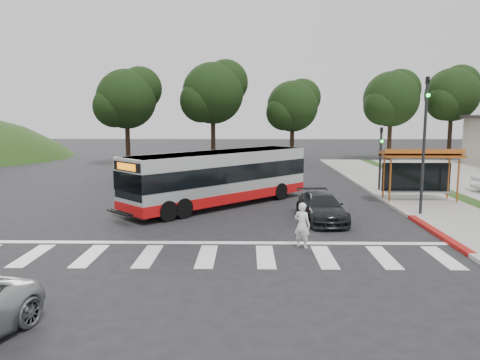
{
  "coord_description": "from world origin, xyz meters",
  "views": [
    {
      "loc": [
        1.37,
        -20.37,
        4.82
      ],
      "look_at": [
        1.02,
        2.3,
        1.6
      ],
      "focal_mm": 35.0,
      "sensor_mm": 36.0,
      "label": 1
    }
  ],
  "objects": [
    {
      "name": "dark_sedan",
      "position": [
        4.74,
        0.4,
        0.62
      ],
      "size": [
        2.09,
        4.41,
        1.24
      ],
      "primitive_type": "imported",
      "rotation": [
        0.0,
        0.0,
        0.08
      ],
      "color": "black",
      "rests_on": "ground"
    },
    {
      "name": "pedestrian",
      "position": [
        3.36,
        -3.86,
        0.83
      ],
      "size": [
        0.73,
        0.66,
        1.66
      ],
      "primitive_type": "imported",
      "rotation": [
        0.0,
        0.0,
        2.58
      ],
      "color": "white",
      "rests_on": "ground"
    },
    {
      "name": "sidewalk_east",
      "position": [
        11.0,
        8.0,
        0.06
      ],
      "size": [
        4.0,
        40.0,
        0.12
      ],
      "primitive_type": "cube",
      "color": "gray",
      "rests_on": "ground"
    },
    {
      "name": "ground",
      "position": [
        0.0,
        0.0,
        0.0
      ],
      "size": [
        140.0,
        140.0,
        0.0
      ],
      "primitive_type": "plane",
      "color": "black",
      "rests_on": "ground"
    },
    {
      "name": "curb_east",
      "position": [
        9.0,
        8.0,
        0.07
      ],
      "size": [
        0.3,
        40.0,
        0.15
      ],
      "primitive_type": "cube",
      "color": "#9E9991",
      "rests_on": "ground"
    },
    {
      "name": "traffic_signal_ne_short",
      "position": [
        9.6,
        8.49,
        2.48
      ],
      "size": [
        0.18,
        0.37,
        4.0
      ],
      "color": "black",
      "rests_on": "ground"
    },
    {
      "name": "tree_north_b",
      "position": [
        6.07,
        28.06,
        5.66
      ],
      "size": [
        5.72,
        5.33,
        8.43
      ],
      "color": "black",
      "rests_on": "ground"
    },
    {
      "name": "tree_north_c",
      "position": [
        -9.92,
        24.06,
        6.29
      ],
      "size": [
        6.16,
        5.74,
        9.3
      ],
      "color": "black",
      "rests_on": "ground"
    },
    {
      "name": "tree_ne_a",
      "position": [
        16.08,
        28.06,
        6.39
      ],
      "size": [
        6.16,
        5.74,
        9.3
      ],
      "color": "black",
      "rests_on": "parking_lot"
    },
    {
      "name": "transit_bus",
      "position": [
        -0.05,
        3.96,
        1.42
      ],
      "size": [
        9.47,
        9.5,
        2.85
      ],
      "primitive_type": null,
      "rotation": [
        0.0,
        0.0,
        -0.78
      ],
      "color": "silver",
      "rests_on": "ground"
    },
    {
      "name": "traffic_signal_ne_tall",
      "position": [
        9.6,
        1.49,
        3.88
      ],
      "size": [
        0.18,
        0.37,
        6.5
      ],
      "color": "black",
      "rests_on": "ground"
    },
    {
      "name": "tree_ne_b",
      "position": [
        23.08,
        30.06,
        6.92
      ],
      "size": [
        6.16,
        5.74,
        10.02
      ],
      "color": "black",
      "rests_on": "ground"
    },
    {
      "name": "bus_shelter",
      "position": [
        10.8,
        5.1,
        2.35
      ],
      "size": [
        4.2,
        1.6,
        2.86
      ],
      "color": "#9E4E1A",
      "rests_on": "sidewalk_east"
    },
    {
      "name": "crosswalk_ladder",
      "position": [
        0.0,
        -5.0,
        0.01
      ],
      "size": [
        18.0,
        2.6,
        0.01
      ],
      "primitive_type": "cube",
      "color": "silver",
      "rests_on": "ground"
    },
    {
      "name": "curb_east_red",
      "position": [
        9.0,
        -2.0,
        0.08
      ],
      "size": [
        0.32,
        6.0,
        0.15
      ],
      "primitive_type": "cube",
      "color": "maroon",
      "rests_on": "ground"
    },
    {
      "name": "tree_north_a",
      "position": [
        -1.92,
        26.07,
        6.92
      ],
      "size": [
        6.6,
        6.15,
        10.17
      ],
      "color": "black",
      "rests_on": "ground"
    }
  ]
}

